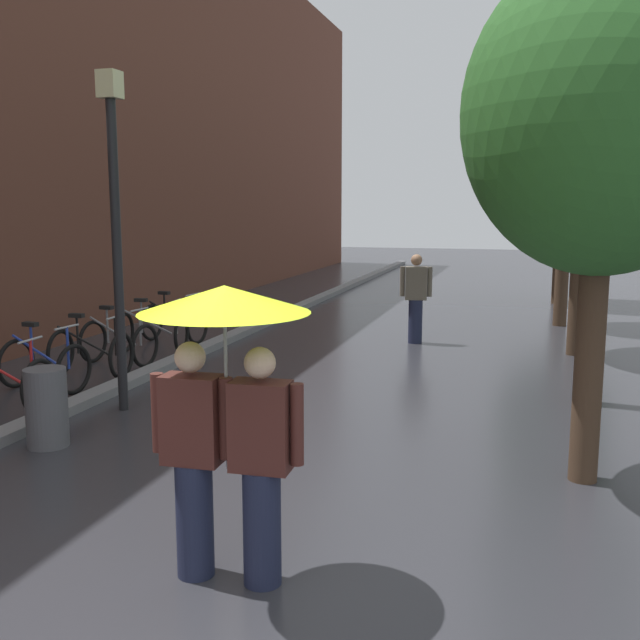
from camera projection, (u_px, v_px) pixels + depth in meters
ground_plane at (156, 599)px, 4.75m from camera, size 80.00×80.00×0.00m
kerb_strip at (255, 326)px, 15.11m from camera, size 0.30×36.00×0.12m
street_tree_0 at (604, 115)px, 6.30m from camera, size 2.47×2.47×4.78m
street_tree_1 at (606, 88)px, 8.83m from camera, size 2.29×2.29×5.42m
street_tree_2 at (587, 108)px, 11.90m from camera, size 3.01×3.01×5.70m
street_tree_3 at (569, 147)px, 15.01m from camera, size 2.35×2.35×5.21m
street_tree_4 at (563, 169)px, 18.55m from camera, size 3.13×3.13×5.16m
parked_bicycle_0 at (3, 382)px, 9.05m from camera, size 1.11×0.74×0.96m
parked_bicycle_1 at (44, 364)px, 10.04m from camera, size 1.14×0.80×0.96m
parked_bicycle_2 at (90, 352)px, 10.86m from camera, size 1.11×0.74×0.96m
parked_bicycle_3 at (118, 342)px, 11.69m from camera, size 1.14×0.80×0.96m
parked_bicycle_4 at (153, 332)px, 12.65m from camera, size 1.17×0.85×0.96m
parked_bicycle_5 at (174, 323)px, 13.63m from camera, size 1.15×0.82×0.96m
couple_under_umbrella at (226, 385)px, 4.81m from camera, size 1.14×1.14×2.04m
street_lamp_post at (116, 216)px, 8.79m from camera, size 0.24×0.24×4.13m
litter_bin at (47, 408)px, 7.72m from camera, size 0.44×0.44×0.85m
pedestrian_walking_midground at (416, 298)px, 13.49m from camera, size 0.58×0.28×1.67m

